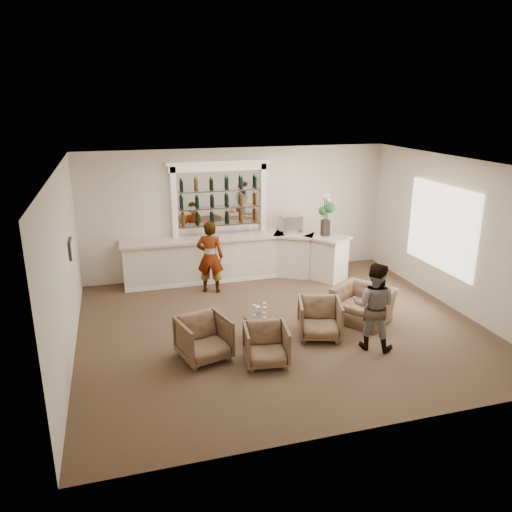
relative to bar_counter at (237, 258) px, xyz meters
The scene contains 19 objects.
ground 3.05m from the bar_counter, 86.88° to the right, with size 8.00×8.00×0.00m, color #4D3C26.
room_shell 2.91m from the bar_counter, 81.89° to the right, with size 8.04×7.02×3.32m.
bar_counter is the anchor object (origin of this frame).
back_bar_alcove 1.55m from the bar_counter, 129.15° to the left, with size 2.64×0.25×3.00m.
cocktail_table 3.43m from the bar_counter, 96.39° to the right, with size 0.65×0.65×0.50m, color #523723.
sommelier 1.11m from the bar_counter, 140.99° to the right, with size 0.64×0.42×1.75m, color gray.
guest 4.56m from the bar_counter, 70.55° to the right, with size 0.81×0.63×1.66m, color gray.
armchair_left 4.16m from the bar_counter, 112.27° to the right, with size 0.83×0.86×0.78m, color brown.
armchair_center 4.36m from the bar_counter, 97.34° to the right, with size 0.75×0.77×0.70m, color brown.
armchair_right 3.71m from the bar_counter, 78.34° to the right, with size 0.81×0.83×0.76m, color brown.
armchair_far 3.73m from the bar_counter, 59.28° to the right, with size 1.12×0.97×0.72m, color brown.
espresso_machine 1.65m from the bar_counter, ahead, with size 0.52×0.44×0.46m, color silver.
flower_vase 2.53m from the bar_counter, 13.62° to the right, with size 0.29×0.29×1.09m.
wine_glass_bar_left 0.78m from the bar_counter, 11.08° to the left, with size 0.07×0.07×0.21m, color white, non-canonical shape.
wine_glass_bar_right 0.68m from the bar_counter, 51.07° to the left, with size 0.07×0.07×0.21m, color white, non-canonical shape.
wine_glass_tbl_a 3.40m from the bar_counter, 98.45° to the right, with size 0.07×0.07×0.21m, color white, non-canonical shape.
wine_glass_tbl_b 3.33m from the bar_counter, 94.83° to the right, with size 0.07×0.07×0.21m, color white, non-canonical shape.
wine_glass_tbl_c 3.54m from the bar_counter, 95.51° to the right, with size 0.07×0.07×0.21m, color white, non-canonical shape.
napkin_holder 3.28m from the bar_counter, 97.01° to the right, with size 0.08×0.08×0.12m, color white.
Camera 1 is at (-3.06, -8.81, 4.47)m, focal length 35.00 mm.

